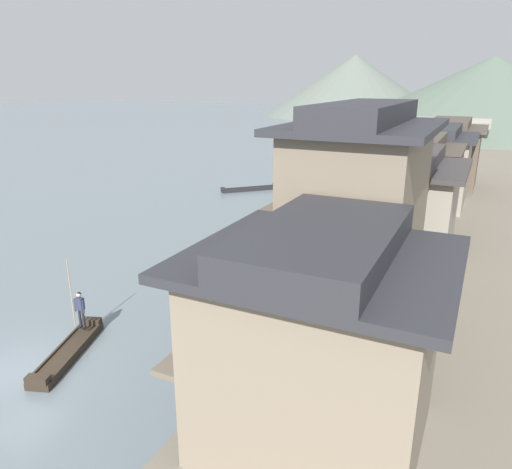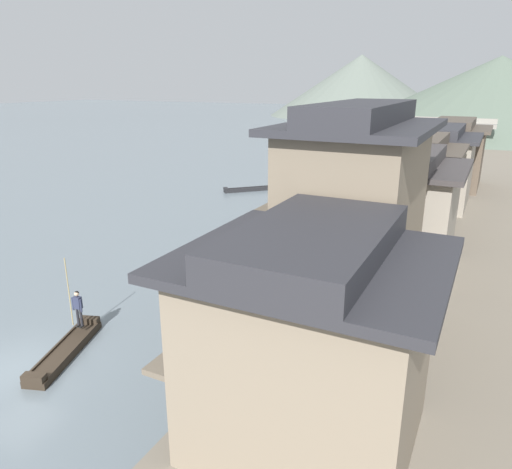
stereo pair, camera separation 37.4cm
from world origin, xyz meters
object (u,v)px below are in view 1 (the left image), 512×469
object	(u,v)px
house_waterfront_end	(447,153)
boat_moored_second	(281,286)
house_waterfront_tall	(402,211)
boat_midriver_drifting	(383,186)
house_waterfront_narrow	(416,185)
boat_foreground_poled	(68,352)
boat_midriver_upstream	(250,189)
boat_moored_nearest	(401,173)
boat_moored_third	(368,202)
boatman_person	(79,306)
stone_bridge	(389,127)
house_waterfront_far	(434,166)
boat_upstream_distant	(324,253)
house_waterfront_nearest	(318,341)
mooring_post_dock_near	(297,302)
boat_moored_far	(313,160)
house_waterfront_second	(357,225)
mooring_post_dock_mid	(340,253)

from	to	relation	value
house_waterfront_end	boat_moored_second	bearing A→B (deg)	-101.38
boat_moored_second	house_waterfront_tall	xyz separation A→B (m)	(5.15, 3.85, 3.72)
boat_midriver_drifting	house_waterfront_narrow	distance (m)	17.31
boat_foreground_poled	house_waterfront_end	size ratio (longest dim) A/B	0.59
boat_midriver_upstream	boat_moored_nearest	bearing A→B (deg)	50.47
boat_midriver_upstream	boat_moored_third	bearing A→B (deg)	-0.14
boat_foreground_poled	house_waterfront_end	xyz separation A→B (m)	(10.37, 36.29, 3.67)
boatman_person	boat_moored_third	distance (m)	28.73
boat_moored_nearest	stone_bridge	bearing A→B (deg)	104.91
house_waterfront_tall	house_waterfront_end	bearing A→B (deg)	89.44
house_waterfront_far	boat_upstream_distant	bearing A→B (deg)	-109.72
boat_foreground_poled	boat_moored_third	world-z (taller)	boat_foreground_poled
boat_midriver_upstream	stone_bridge	size ratio (longest dim) A/B	0.16
boat_midriver_upstream	stone_bridge	bearing A→B (deg)	81.14
house_waterfront_nearest	mooring_post_dock_near	world-z (taller)	house_waterfront_nearest
boatman_person	house_waterfront_end	size ratio (longest dim) A/B	0.39
boat_moored_third	boat_upstream_distant	bearing A→B (deg)	-87.51
boat_moored_far	mooring_post_dock_near	bearing A→B (deg)	-71.51
boat_moored_second	boat_moored_third	distance (m)	19.88
house_waterfront_nearest	stone_bridge	world-z (taller)	house_waterfront_nearest
boatman_person	boat_moored_nearest	distance (m)	43.20
boat_midriver_upstream	house_waterfront_tall	world-z (taller)	house_waterfront_tall
house_waterfront_far	stone_bridge	world-z (taller)	house_waterfront_far
house_waterfront_nearest	house_waterfront_end	distance (m)	37.20
boat_moored_third	house_waterfront_second	xyz separation A→B (m)	(4.86, -23.88, 5.01)
boat_moored_third	house_waterfront_far	world-z (taller)	house_waterfront_far
boat_upstream_distant	house_waterfront_narrow	bearing A→B (deg)	48.71
house_waterfront_end	boat_moored_far	bearing A→B (deg)	143.30
house_waterfront_second	stone_bridge	bearing A→B (deg)	99.79
house_waterfront_tall	mooring_post_dock_mid	bearing A→B (deg)	-162.21
house_waterfront_end	mooring_post_dock_near	size ratio (longest dim) A/B	9.97
boat_moored_third	boatman_person	bearing A→B (deg)	-100.66
boatman_person	house_waterfront_narrow	xyz separation A→B (m)	(10.30, 19.04, 2.32)
boat_moored_third	house_waterfront_second	bearing A→B (deg)	-78.51
boat_moored_second	mooring_post_dock_mid	xyz separation A→B (m)	(2.21, 2.91, 1.22)
boat_moored_third	house_waterfront_narrow	distance (m)	11.07
boat_midriver_drifting	house_waterfront_far	distance (m)	10.39
house_waterfront_second	mooring_post_dock_near	size ratio (longest dim) A/B	11.26
boat_foreground_poled	house_waterfront_nearest	bearing A→B (deg)	-4.96
house_waterfront_nearest	boat_moored_nearest	bearing A→B (deg)	96.59
boat_midriver_upstream	stone_bridge	xyz separation A→B (m)	(5.87, 37.67, 3.17)
boatman_person	boat_midriver_upstream	distance (m)	28.97
boat_moored_nearest	boat_foreground_poled	bearing A→B (deg)	-96.77
boat_moored_second	house_waterfront_tall	bearing A→B (deg)	36.78
house_waterfront_nearest	house_waterfront_narrow	bearing A→B (deg)	91.58
boat_upstream_distant	house_waterfront_end	distance (m)	21.87
boat_moored_third	house_waterfront_narrow	size ratio (longest dim) A/B	0.67
boat_moored_far	house_waterfront_tall	bearing A→B (deg)	-64.15
house_waterfront_end	mooring_post_dock_near	world-z (taller)	house_waterfront_end
boatman_person	boat_moored_far	xyz separation A→B (m)	(-6.85, 48.22, -1.39)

